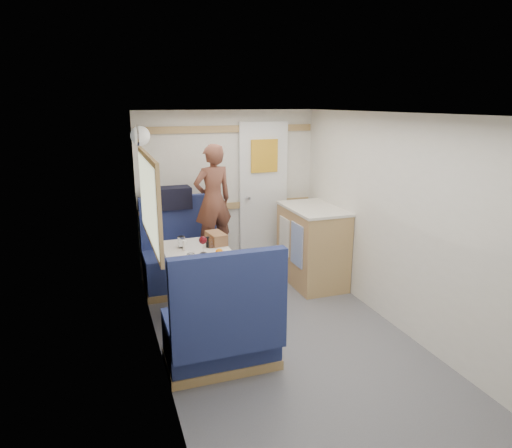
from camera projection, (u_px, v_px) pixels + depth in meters
name	position (u px, v px, depth m)	size (l,w,h in m)	color
floor	(303.00, 361.00, 3.79)	(4.50, 4.50, 0.00)	#515156
ceiling	(311.00, 115.00, 3.27)	(4.50, 4.50, 0.00)	silver
wall_back	(228.00, 194.00, 5.59)	(2.20, 0.02, 2.00)	silver
wall_left	(164.00, 263.00, 3.19)	(0.02, 4.50, 2.00)	silver
wall_right	(424.00, 234.00, 3.88)	(0.02, 4.50, 2.00)	silver
oak_trim_low	(229.00, 206.00, 5.61)	(2.15, 0.02, 0.08)	#AE824E
oak_trim_high	(227.00, 129.00, 5.37)	(2.15, 0.02, 0.08)	#AE824E
side_window	(148.00, 200.00, 4.04)	(0.04, 1.30, 0.72)	#B3B99D
rear_door	(263.00, 194.00, 5.71)	(0.62, 0.12, 1.86)	white
dinette_table	(199.00, 267.00, 4.35)	(0.62, 0.92, 0.72)	white
bench_far	(183.00, 264.00, 5.21)	(0.90, 0.59, 1.05)	navy
bench_near	(223.00, 334.00, 3.63)	(0.90, 0.59, 1.05)	navy
ledge	(177.00, 209.00, 5.29)	(0.90, 0.14, 0.04)	#AE824E
dome_light	(140.00, 136.00, 4.70)	(0.20, 0.20, 0.20)	white
galley_counter	(312.00, 245.00, 5.34)	(0.57, 0.92, 0.92)	#AE824E
person	(213.00, 200.00, 4.95)	(0.44, 0.29, 1.21)	brown
duffel_bag	(168.00, 198.00, 5.23)	(0.51, 0.24, 0.24)	black
tray	(215.00, 262.00, 4.00)	(0.27, 0.36, 0.02)	white
orange_fruit	(219.00, 253.00, 4.11)	(0.07, 0.07, 0.07)	orange
cheese_block	(216.00, 259.00, 4.00)	(0.11, 0.06, 0.04)	#D7CF7C
wine_glass	(203.00, 241.00, 4.22)	(0.08, 0.08, 0.17)	white
tumbler_left	(191.00, 260.00, 3.91)	(0.07, 0.07, 0.11)	white
tumbler_mid	(181.00, 242.00, 4.42)	(0.07, 0.07, 0.11)	white
tumbler_right	(211.00, 242.00, 4.42)	(0.06, 0.06, 0.10)	white
beer_glass	(212.00, 242.00, 4.43)	(0.06, 0.06, 0.10)	#8C3E14
pepper_grinder	(208.00, 242.00, 4.42)	(0.04, 0.04, 0.11)	black
salt_grinder	(185.00, 245.00, 4.33)	(0.04, 0.04, 0.10)	white
bread_loaf	(216.00, 238.00, 4.54)	(0.14, 0.27, 0.11)	brown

